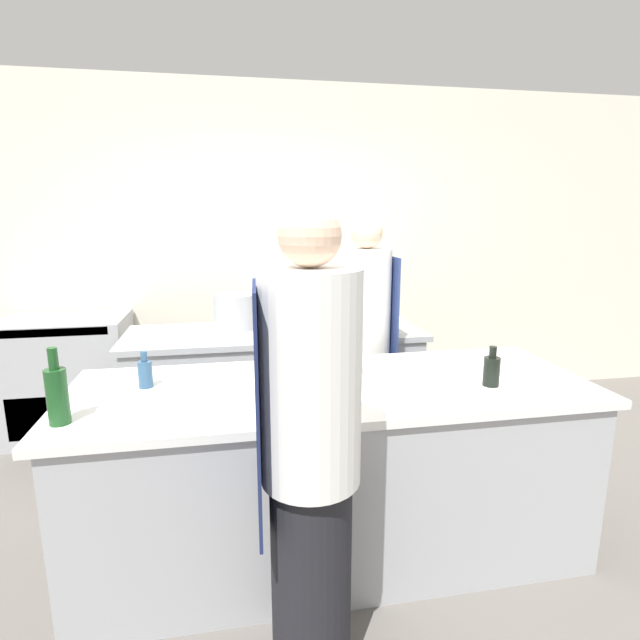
{
  "coord_description": "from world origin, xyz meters",
  "views": [
    {
      "loc": [
        -0.5,
        -2.28,
        1.74
      ],
      "look_at": [
        0.0,
        0.35,
        1.16
      ],
      "focal_mm": 28.0,
      "sensor_mm": 36.0,
      "label": 1
    }
  ],
  "objects_px": {
    "chef_at_stove": "(365,347)",
    "bottle_cooking_oil": "(353,356)",
    "bottle_olive_oil": "(57,394)",
    "bowl_prep_small": "(424,389)",
    "bottle_wine": "(145,373)",
    "bottle_sauce": "(274,346)",
    "bowl_mixing_large": "(286,382)",
    "stockpot": "(235,311)",
    "chef_at_prep_near": "(310,459)",
    "cup": "(328,403)",
    "bottle_vinegar": "(492,370)",
    "oven_range": "(70,376)"
  },
  "relations": [
    {
      "from": "chef_at_prep_near",
      "to": "bottle_cooking_oil",
      "type": "distance_m",
      "value": 0.86
    },
    {
      "from": "bottle_wine",
      "to": "bottle_cooking_oil",
      "type": "height_order",
      "value": "bottle_cooking_oil"
    },
    {
      "from": "bowl_mixing_large",
      "to": "chef_at_stove",
      "type": "bearing_deg",
      "value": 52.51
    },
    {
      "from": "bowl_mixing_large",
      "to": "bottle_olive_oil",
      "type": "bearing_deg",
      "value": -166.14
    },
    {
      "from": "bowl_mixing_large",
      "to": "cup",
      "type": "xyz_separation_m",
      "value": [
        0.14,
        -0.34,
        0.02
      ]
    },
    {
      "from": "bottle_cooking_oil",
      "to": "cup",
      "type": "xyz_separation_m",
      "value": [
        -0.22,
        -0.43,
        -0.07
      ]
    },
    {
      "from": "bottle_cooking_oil",
      "to": "bowl_prep_small",
      "type": "distance_m",
      "value": 0.41
    },
    {
      "from": "cup",
      "to": "bowl_mixing_large",
      "type": "bearing_deg",
      "value": 111.72
    },
    {
      "from": "bottle_sauce",
      "to": "bowl_mixing_large",
      "type": "relative_size",
      "value": 1.28
    },
    {
      "from": "chef_at_stove",
      "to": "cup",
      "type": "xyz_separation_m",
      "value": [
        -0.49,
        -1.16,
        0.09
      ]
    },
    {
      "from": "chef_at_stove",
      "to": "stockpot",
      "type": "height_order",
      "value": "chef_at_stove"
    },
    {
      "from": "bottle_olive_oil",
      "to": "bowl_prep_small",
      "type": "height_order",
      "value": "bottle_olive_oil"
    },
    {
      "from": "oven_range",
      "to": "chef_at_prep_near",
      "type": "bearing_deg",
      "value": -58.47
    },
    {
      "from": "bottle_wine",
      "to": "bowl_prep_small",
      "type": "relative_size",
      "value": 0.67
    },
    {
      "from": "chef_at_prep_near",
      "to": "bottle_vinegar",
      "type": "bearing_deg",
      "value": -58.06
    },
    {
      "from": "chef_at_prep_near",
      "to": "chef_at_stove",
      "type": "bearing_deg",
      "value": -19.28
    },
    {
      "from": "chef_at_stove",
      "to": "bottle_cooking_oil",
      "type": "bearing_deg",
      "value": -21.73
    },
    {
      "from": "bowl_mixing_large",
      "to": "stockpot",
      "type": "relative_size",
      "value": 0.75
    },
    {
      "from": "oven_range",
      "to": "bowl_prep_small",
      "type": "height_order",
      "value": "bowl_prep_small"
    },
    {
      "from": "cup",
      "to": "oven_range",
      "type": "bearing_deg",
      "value": 127.83
    },
    {
      "from": "bottle_cooking_oil",
      "to": "chef_at_prep_near",
      "type": "bearing_deg",
      "value": -114.73
    },
    {
      "from": "bottle_wine",
      "to": "chef_at_stove",
      "type": "bearing_deg",
      "value": 27.36
    },
    {
      "from": "bottle_olive_oil",
      "to": "cup",
      "type": "distance_m",
      "value": 1.09
    },
    {
      "from": "bowl_prep_small",
      "to": "chef_at_stove",
      "type": "bearing_deg",
      "value": 89.62
    },
    {
      "from": "oven_range",
      "to": "bottle_cooking_oil",
      "type": "distance_m",
      "value": 2.57
    },
    {
      "from": "bottle_olive_oil",
      "to": "stockpot",
      "type": "bearing_deg",
      "value": 64.67
    },
    {
      "from": "chef_at_prep_near",
      "to": "bottle_sauce",
      "type": "bearing_deg",
      "value": 4.73
    },
    {
      "from": "cup",
      "to": "stockpot",
      "type": "height_order",
      "value": "stockpot"
    },
    {
      "from": "oven_range",
      "to": "bottle_vinegar",
      "type": "relative_size",
      "value": 4.73
    },
    {
      "from": "bottle_sauce",
      "to": "oven_range",
      "type": "bearing_deg",
      "value": 136.21
    },
    {
      "from": "chef_at_stove",
      "to": "bottle_wine",
      "type": "bearing_deg",
      "value": -64.0
    },
    {
      "from": "bottle_cooking_oil",
      "to": "bottle_sauce",
      "type": "height_order",
      "value": "bottle_cooking_oil"
    },
    {
      "from": "oven_range",
      "to": "stockpot",
      "type": "xyz_separation_m",
      "value": [
        1.3,
        -0.46,
        0.56
      ]
    },
    {
      "from": "bottle_olive_oil",
      "to": "bottle_sauce",
      "type": "bearing_deg",
      "value": 32.57
    },
    {
      "from": "oven_range",
      "to": "bowl_prep_small",
      "type": "distance_m",
      "value": 2.95
    },
    {
      "from": "stockpot",
      "to": "chef_at_prep_near",
      "type": "bearing_deg",
      "value": -84.06
    },
    {
      "from": "oven_range",
      "to": "chef_at_prep_near",
      "type": "height_order",
      "value": "chef_at_prep_near"
    },
    {
      "from": "oven_range",
      "to": "bottle_sauce",
      "type": "bearing_deg",
      "value": -43.79
    },
    {
      "from": "chef_at_prep_near",
      "to": "bottle_vinegar",
      "type": "height_order",
      "value": "chef_at_prep_near"
    },
    {
      "from": "bottle_olive_oil",
      "to": "bottle_vinegar",
      "type": "relative_size",
      "value": 1.6
    },
    {
      "from": "oven_range",
      "to": "bottle_wine",
      "type": "height_order",
      "value": "bottle_wine"
    },
    {
      "from": "oven_range",
      "to": "bowl_mixing_large",
      "type": "distance_m",
      "value": 2.38
    },
    {
      "from": "bottle_olive_oil",
      "to": "bowl_prep_small",
      "type": "bearing_deg",
      "value": 0.89
    },
    {
      "from": "stockpot",
      "to": "bottle_vinegar",
      "type": "bearing_deg",
      "value": -50.67
    },
    {
      "from": "bottle_wine",
      "to": "bottle_sauce",
      "type": "relative_size",
      "value": 0.61
    },
    {
      "from": "bottle_sauce",
      "to": "chef_at_prep_near",
      "type": "bearing_deg",
      "value": -88.64
    },
    {
      "from": "cup",
      "to": "bottle_olive_oil",
      "type": "bearing_deg",
      "value": 174.21
    },
    {
      "from": "chef_at_prep_near",
      "to": "bottle_cooking_oil",
      "type": "relative_size",
      "value": 5.9
    },
    {
      "from": "bottle_wine",
      "to": "bowl_mixing_large",
      "type": "xyz_separation_m",
      "value": [
        0.67,
        -0.15,
        -0.04
      ]
    },
    {
      "from": "chef_at_prep_near",
      "to": "bottle_cooking_oil",
      "type": "xyz_separation_m",
      "value": [
        0.35,
        0.77,
        0.13
      ]
    }
  ]
}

